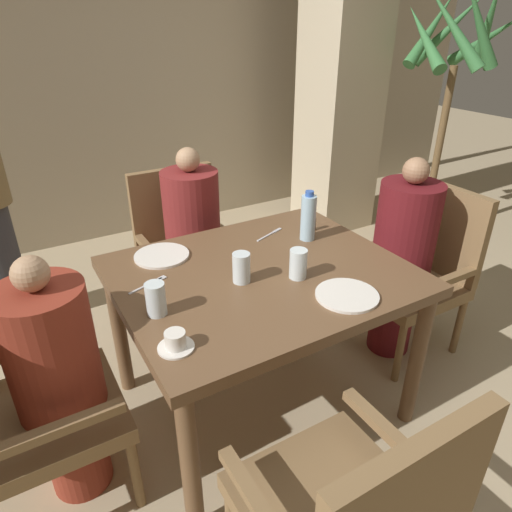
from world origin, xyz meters
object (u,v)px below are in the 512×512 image
object	(u,v)px
chair_right_side	(418,267)
plate_main_right	(162,256)
chair_near_corner	(354,512)
glass_tall_far	(156,299)
chair_far_side	(185,245)
diner_in_far_chair	(194,242)
plate_main_left	(347,295)
chair_left_side	(18,406)
diner_in_right_chair	(401,259)
water_bottle	(308,217)
glass_tall_mid	(241,268)
glass_tall_near	(298,264)
potted_palm	(439,144)
diner_in_left_chair	(59,381)
teacup_with_saucer	(176,342)

from	to	relation	value
chair_right_side	plate_main_right	xyz separation A→B (m)	(-1.37, 0.35, 0.27)
chair_near_corner	plate_main_right	size ratio (longest dim) A/B	3.76
glass_tall_far	chair_far_side	bearing A→B (deg)	63.39
diner_in_far_chair	chair_near_corner	bearing A→B (deg)	-98.27
chair_far_side	plate_main_left	world-z (taller)	chair_far_side
chair_left_side	diner_in_right_chair	xyz separation A→B (m)	(1.92, 0.00, 0.09)
water_bottle	plate_main_right	bearing A→B (deg)	165.24
diner_in_far_chair	glass_tall_far	world-z (taller)	diner_in_far_chair
diner_in_far_chair	glass_tall_far	size ratio (longest dim) A/B	8.83
chair_right_side	glass_tall_far	xyz separation A→B (m)	(-1.54, -0.08, 0.33)
plate_main_right	glass_tall_mid	distance (m)	0.44
chair_near_corner	glass_tall_near	distance (m)	0.94
potted_palm	plate_main_left	xyz separation A→B (m)	(-2.08, -1.32, -0.06)
diner_in_left_chair	plate_main_left	world-z (taller)	diner_in_left_chair
chair_right_side	water_bottle	xyz separation A→B (m)	(-0.67, 0.17, 0.39)
plate_main_left	chair_far_side	bearing A→B (deg)	98.26
diner_in_far_chair	glass_tall_near	distance (m)	0.94
potted_palm	plate_main_right	world-z (taller)	potted_palm
diner_in_right_chair	water_bottle	distance (m)	0.62
chair_right_side	chair_near_corner	distance (m)	1.58
diner_in_right_chair	water_bottle	world-z (taller)	diner_in_right_chair
chair_far_side	glass_tall_far	xyz separation A→B (m)	(-0.51, -1.01, 0.33)
diner_in_left_chair	plate_main_left	xyz separation A→B (m)	(1.07, -0.35, 0.23)
diner_in_far_chair	glass_tall_near	xyz separation A→B (m)	(0.10, -0.90, 0.25)
diner_in_right_chair	glass_tall_near	xyz separation A→B (m)	(-0.78, -0.12, 0.25)
chair_left_side	chair_right_side	xyz separation A→B (m)	(2.07, 0.00, 0.00)
glass_tall_far	plate_main_right	bearing A→B (deg)	68.10
potted_palm	teacup_with_saucer	bearing A→B (deg)	-155.37
chair_left_side	chair_near_corner	size ratio (longest dim) A/B	1.00
potted_palm	plate_main_right	bearing A→B (deg)	-166.53
chair_far_side	chair_left_side	bearing A→B (deg)	-138.12
chair_right_side	glass_tall_far	distance (m)	1.58
diner_in_far_chair	plate_main_left	xyz separation A→B (m)	(0.19, -1.13, 0.19)
chair_left_side	chair_near_corner	bearing A→B (deg)	-49.70
chair_left_side	chair_right_side	size ratio (longest dim) A/B	1.00
potted_palm	glass_tall_mid	bearing A→B (deg)	-157.19
chair_far_side	chair_right_side	bearing A→B (deg)	-41.88
diner_in_left_chair	diner_in_far_chair	distance (m)	1.18
chair_left_side	potted_palm	size ratio (longest dim) A/B	0.46
diner_in_left_chair	teacup_with_saucer	world-z (taller)	diner_in_left_chair
diner_in_far_chair	teacup_with_saucer	world-z (taller)	diner_in_far_chair
diner_in_left_chair	plate_main_left	distance (m)	1.15
chair_near_corner	potted_palm	size ratio (longest dim) A/B	0.46
diner_in_left_chair	glass_tall_mid	bearing A→B (deg)	-2.42
diner_in_right_chair	glass_tall_far	xyz separation A→B (m)	(-1.39, -0.08, 0.25)
glass_tall_near	diner_in_right_chair	bearing A→B (deg)	9.00
water_bottle	chair_left_side	bearing A→B (deg)	-173.26
chair_far_side	diner_in_far_chair	distance (m)	0.17
diner_in_left_chair	glass_tall_near	size ratio (longest dim) A/B	8.31
diner_in_far_chair	chair_near_corner	xyz separation A→B (m)	(-0.25, -1.71, -0.08)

